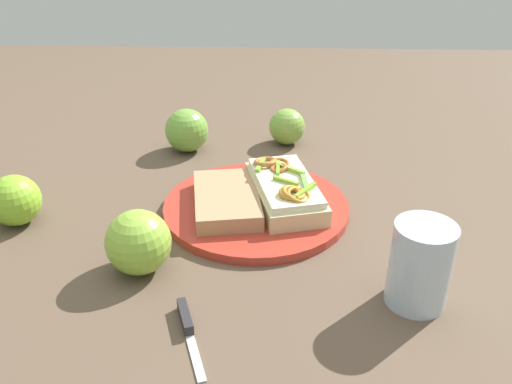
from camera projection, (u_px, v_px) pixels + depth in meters
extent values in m
plane|color=brown|center=(256.00, 211.00, 0.82)|extent=(2.00, 2.00, 0.00)
cylinder|color=#B83527|center=(256.00, 207.00, 0.82)|extent=(0.28, 0.28, 0.01)
cube|color=beige|center=(285.00, 193.00, 0.82)|extent=(0.19, 0.13, 0.03)
cube|color=#EAE9C4|center=(285.00, 182.00, 0.81)|extent=(0.18, 0.12, 0.01)
torus|color=#B57B27|center=(299.00, 195.00, 0.76)|extent=(0.05, 0.05, 0.02)
torus|color=#B5682D|center=(279.00, 168.00, 0.83)|extent=(0.03, 0.03, 0.01)
torus|color=#AC7E29|center=(293.00, 193.00, 0.76)|extent=(0.05, 0.05, 0.02)
torus|color=#B56F35|center=(265.00, 162.00, 0.85)|extent=(0.04, 0.04, 0.01)
torus|color=#C37A23|center=(290.00, 193.00, 0.76)|extent=(0.05, 0.05, 0.01)
torus|color=#BF662A|center=(279.00, 165.00, 0.84)|extent=(0.05, 0.05, 0.01)
cube|color=#75A44C|center=(305.00, 183.00, 0.79)|extent=(0.04, 0.01, 0.01)
cube|color=#8DB436|center=(291.00, 169.00, 0.83)|extent=(0.04, 0.04, 0.01)
cube|color=#8AAB34|center=(286.00, 182.00, 0.79)|extent=(0.03, 0.04, 0.01)
cube|color=#7FB72F|center=(305.00, 191.00, 0.77)|extent=(0.05, 0.03, 0.01)
cube|color=#80B438|center=(278.00, 167.00, 0.84)|extent=(0.05, 0.01, 0.01)
cube|color=#7FB73D|center=(261.00, 165.00, 0.84)|extent=(0.05, 0.02, 0.01)
cube|color=tan|center=(227.00, 200.00, 0.80)|extent=(0.17, 0.12, 0.02)
sphere|color=#8BBC3C|center=(138.00, 242.00, 0.67)|extent=(0.10, 0.10, 0.08)
sphere|color=#6FA83D|center=(187.00, 130.00, 1.00)|extent=(0.11, 0.11, 0.08)
sphere|color=#84BE2D|center=(15.00, 200.00, 0.78)|extent=(0.11, 0.11, 0.07)
sphere|color=#79AA41|center=(287.00, 127.00, 1.03)|extent=(0.08, 0.08, 0.07)
cylinder|color=silver|center=(420.00, 265.00, 0.62)|extent=(0.07, 0.07, 0.10)
cube|color=silver|center=(196.00, 358.00, 0.56)|extent=(0.06, 0.03, 0.00)
cube|color=#29262B|center=(185.00, 317.00, 0.61)|extent=(0.05, 0.03, 0.01)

